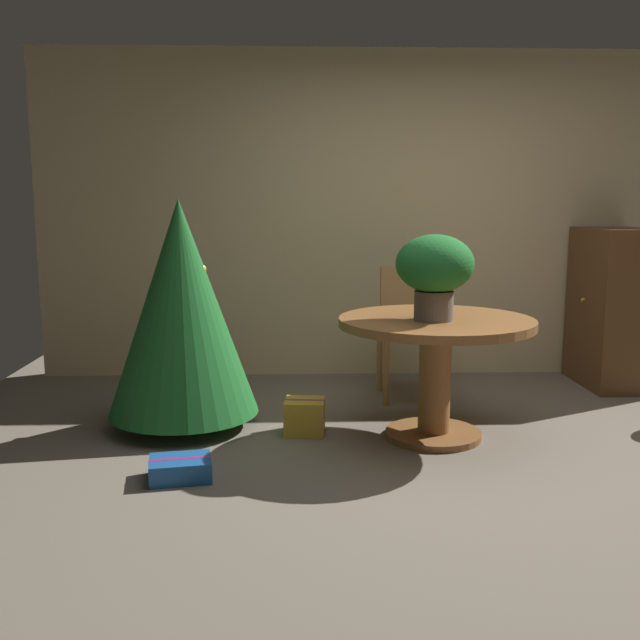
# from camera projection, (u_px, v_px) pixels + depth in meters

# --- Properties ---
(ground_plane) EXTENTS (6.60, 6.60, 0.00)m
(ground_plane) POSITION_uv_depth(u_px,v_px,m) (471.00, 468.00, 3.82)
(ground_plane) COLOR #756B5B
(back_wall_panel) EXTENTS (6.00, 0.10, 2.60)m
(back_wall_panel) POSITION_uv_depth(u_px,v_px,m) (410.00, 216.00, 5.78)
(back_wall_panel) COLOR beige
(back_wall_panel) RESTS_ON ground_plane
(round_dining_table) EXTENTS (1.16, 1.16, 0.73)m
(round_dining_table) POSITION_uv_depth(u_px,v_px,m) (436.00, 350.00, 4.23)
(round_dining_table) COLOR brown
(round_dining_table) RESTS_ON ground_plane
(flower_vase) EXTENTS (0.45, 0.45, 0.50)m
(flower_vase) POSITION_uv_depth(u_px,v_px,m) (435.00, 268.00, 4.07)
(flower_vase) COLOR #665B51
(flower_vase) RESTS_ON round_dining_table
(wooden_chair_far) EXTENTS (0.45, 0.44, 0.94)m
(wooden_chair_far) POSITION_uv_depth(u_px,v_px,m) (410.00, 322.00, 5.18)
(wooden_chair_far) COLOR #B27F4C
(wooden_chair_far) RESTS_ON ground_plane
(holiday_tree) EXTENTS (0.94, 0.94, 1.43)m
(holiday_tree) POSITION_uv_depth(u_px,v_px,m) (181.00, 308.00, 4.41)
(holiday_tree) COLOR brown
(holiday_tree) RESTS_ON ground_plane
(gift_box_gold) EXTENTS (0.26, 0.24, 0.21)m
(gift_box_gold) POSITION_uv_depth(u_px,v_px,m) (305.00, 417.00, 4.38)
(gift_box_gold) COLOR gold
(gift_box_gold) RESTS_ON ground_plane
(gift_box_blue) EXTENTS (0.35, 0.29, 0.11)m
(gift_box_blue) POSITION_uv_depth(u_px,v_px,m) (180.00, 469.00, 3.66)
(gift_box_blue) COLOR #1E569E
(gift_box_blue) RESTS_ON ground_plane
(wooden_cabinet) EXTENTS (0.51, 0.75, 1.22)m
(wooden_cabinet) POSITION_uv_depth(u_px,v_px,m) (615.00, 308.00, 5.48)
(wooden_cabinet) COLOR brown
(wooden_cabinet) RESTS_ON ground_plane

